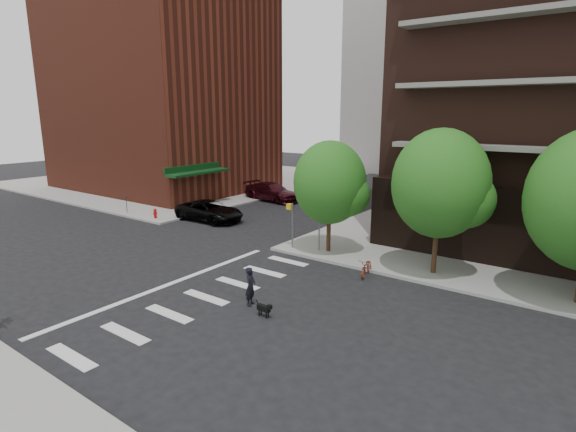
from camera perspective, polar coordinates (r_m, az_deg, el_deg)
name	(u,v)px	position (r m, az deg, el deg)	size (l,w,h in m)	color
ground	(161,282)	(22.15, -15.78, -8.12)	(120.00, 120.00, 0.00)	black
sidewalk_nw	(189,179)	(55.14, -12.46, 4.67)	(31.00, 33.00, 0.15)	gray
crosswalk	(194,293)	(20.56, -11.91, -9.57)	(3.85, 13.00, 0.01)	silver
midrise_nw	(159,89)	(49.20, -16.01, 15.28)	(21.40, 15.50, 20.00)	maroon
tree_a	(330,183)	(24.75, 5.31, 4.23)	(4.00, 4.00, 5.90)	#301E11
tree_b	(440,184)	(22.24, 18.74, 3.91)	(4.50, 4.50, 6.65)	#301E11
pedestrian_signal	(298,219)	(25.59, 1.31, -0.42)	(2.18, 0.67, 2.60)	slate
fire_hydrant	(155,213)	(34.58, -16.52, 0.38)	(0.24, 0.24, 0.73)	#A50C0C
parking_meter	(126,202)	(37.30, -19.84, 1.67)	(0.10, 0.08, 1.32)	black
parked_car_black	(209,211)	(33.46, -9.95, 0.65)	(5.35, 2.47, 1.49)	black
parked_car_maroon	(272,192)	(40.54, -2.06, 3.08)	(5.55, 2.25, 1.61)	#380D14
parked_car_silver	(329,181)	(47.14, 5.18, 4.48)	(5.08, 1.77, 1.67)	#96999E
scooter	(367,267)	(22.34, 9.96, -6.41)	(0.59, 1.70, 0.89)	maroon
dog_walker	(251,286)	(18.75, -4.78, -8.90)	(0.39, 0.60, 1.64)	black
dog	(264,308)	(17.86, -3.02, -11.63)	(0.68, 0.20, 0.58)	black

